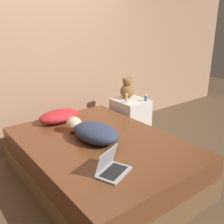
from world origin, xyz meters
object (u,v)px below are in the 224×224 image
Objects in this scene: person_lying at (93,132)px; bottle_clear at (127,101)px; laptop at (111,167)px; teddy_bear at (127,89)px; pillow at (60,116)px; bottle_blue at (146,98)px; bottle_orange at (126,97)px.

bottle_clear is at bearing 19.09° from person_lying.
teddy_bear is at bearing 23.57° from laptop.
person_lying is (0.05, -0.70, 0.02)m from pillow.
laptop is at bearing -134.64° from teddy_bear.
laptop reaches higher than bottle_clear.
bottle_clear is at bearing 23.00° from laptop.
pillow is 7.43× the size of bottle_clear.
pillow is at bearing 168.96° from bottle_clear.
pillow is at bearing 59.96° from laptop.
pillow is 1.14m from teddy_bear.
bottle_blue is (1.24, -0.28, 0.09)m from pillow.
teddy_bear is at bearing 44.81° from bottle_orange.
teddy_bear is at bearing 112.93° from bottle_blue.
bottle_orange is (0.98, 0.60, 0.07)m from person_lying.
pillow is 5.52× the size of bottle_blue.
teddy_bear is at bearing 0.06° from pillow.
bottle_orange is at bearing -135.19° from teddy_bear.
pillow is 1.68× the size of teddy_bear.
teddy_bear is at bearing 49.05° from bottle_clear.
bottle_clear is at bearing -125.98° from bottle_orange.
bottle_orange reaches higher than laptop.
pillow is 1.52× the size of laptop.
bottle_clear is 0.30m from bottle_blue.
bottle_orange is at bearing 139.29° from bottle_blue.
teddy_bear reaches higher than bottle_orange.
bottle_blue is (0.12, -0.28, -0.09)m from teddy_bear.
person_lying is 7.71× the size of bottle_blue.
person_lying is 10.38× the size of bottle_clear.
pillow is at bearing 174.77° from bottle_orange.
bottle_blue is (1.19, 0.42, 0.07)m from person_lying.
laptop is 1.10× the size of teddy_bear.
pillow is 0.98m from bottle_clear.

